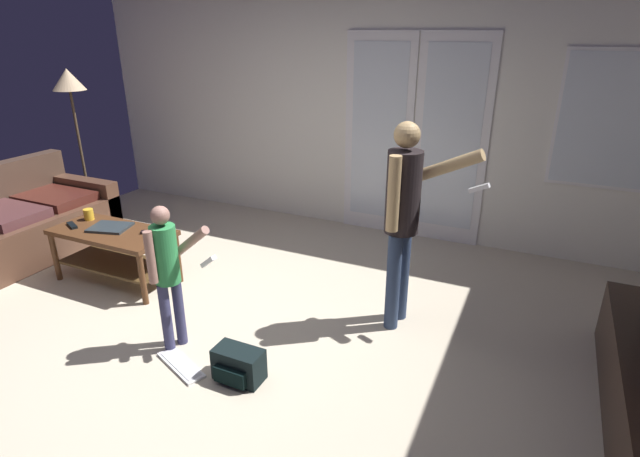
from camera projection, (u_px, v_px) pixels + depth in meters
The scene contains 13 objects.
ground_plane at pixel (204, 340), 3.64m from camera, with size 6.26×5.34×0.02m, color #C1B49C.
wall_back_with_doors at pixel (356, 112), 5.32m from camera, with size 6.26×0.09×2.63m.
leather_couch at pixel (4, 231), 4.80m from camera, with size 0.95×1.99×0.85m.
coffee_table at pixel (114, 244), 4.36m from camera, with size 1.09×0.50×0.49m.
person_adult at pixel (404, 209), 3.50m from camera, with size 0.69×0.42×1.54m.
person_child at pixel (168, 266), 3.32m from camera, with size 0.45×0.29×1.06m.
floor_lamp at pixel (70, 89), 5.57m from camera, with size 0.36×0.36×1.71m.
backpack at pixel (238, 365), 3.19m from camera, with size 0.32×0.21×0.22m.
loose_keyboard at pixel (181, 365), 3.34m from camera, with size 0.46×0.29×0.02m.
laptop_closed at pixel (110, 227), 4.34m from camera, with size 0.33×0.26×0.02m, color #283136.
cup_near_edge at pixel (89, 214), 4.53m from camera, with size 0.09×0.09×0.10m, color gold.
tv_remote_black at pixel (151, 232), 4.24m from camera, with size 0.17×0.05×0.02m, color black.
dvd_remote_slim at pixel (72, 225), 4.39m from camera, with size 0.17×0.05×0.02m, color black.
Camera 1 is at (2.07, -2.42, 2.11)m, focal length 27.88 mm.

